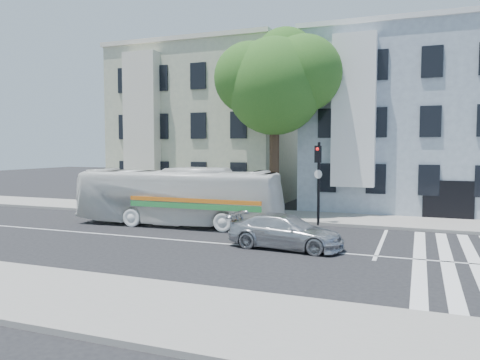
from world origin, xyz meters
The scene contains 10 objects.
ground centered at (0.00, 0.00, 0.00)m, with size 120.00×120.00×0.00m, color black.
sidewalk_far centered at (0.00, 8.00, 0.07)m, with size 80.00×4.00×0.15m, color gray.
sidewalk_near centered at (0.00, -8.00, 0.07)m, with size 80.00×4.00×0.15m, color gray.
building_left centered at (-7.00, 15.00, 5.50)m, with size 12.00×10.00×11.00m, color #9FA58B.
building_right centered at (7.00, 15.00, 5.50)m, with size 12.00×10.00×11.00m, color #86929F.
street_tree centered at (0.06, 8.74, 7.83)m, with size 7.30×5.90×11.10m.
bus centered at (-3.57, 3.45, 1.48)m, with size 10.63×2.49×2.96m, color white.
sedan centered at (3.02, 0.14, 0.67)m, with size 4.61×1.87×1.34m, color #BABCC2.
hedge centered at (-5.57, 6.80, 0.50)m, with size 8.50×0.84×0.70m, color #2A5E1E, non-canonical shape.
traffic_signal centered at (3.12, 5.94, 2.75)m, with size 0.43×0.53×4.26m.
Camera 1 is at (7.94, -17.60, 3.99)m, focal length 35.00 mm.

